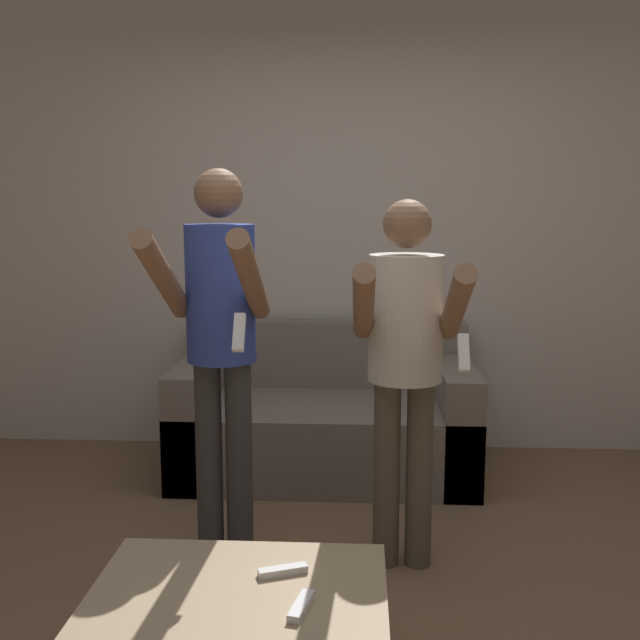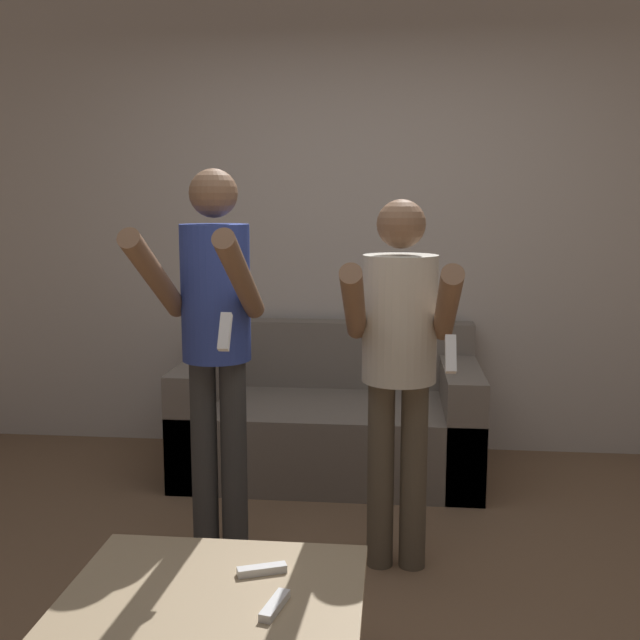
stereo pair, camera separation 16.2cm
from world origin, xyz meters
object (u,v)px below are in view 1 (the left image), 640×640
Objects in this scene: person_standing_left at (220,328)px; coffee_table at (239,601)px; remote_near at (301,606)px; person_standing_right at (406,348)px; couch at (326,422)px; remote_far at (283,571)px.

person_standing_left is 1.89× the size of coffee_table.
remote_near is at bearing -28.15° from coffee_table.
person_standing_right is 1.75× the size of coffee_table.
couch is 1.00× the size of person_standing_left.
coffee_table is at bearing -142.13° from remote_far.
remote_far is at bearing 37.87° from coffee_table.
person_standing_left is at bearing -179.48° from person_standing_right.
person_standing_left is at bearing -108.17° from couch.
couch is 10.60× the size of remote_near.
remote_near is (0.03, -2.16, 0.12)m from couch.
remote_near is 0.21m from remote_far.
coffee_table is (-0.16, -2.06, 0.07)m from couch.
remote_near is (0.19, -0.10, 0.05)m from coffee_table.
couch is 1.40m from person_standing_left.
person_standing_right is at bearing -71.71° from couch.
person_standing_left reaches higher than person_standing_right.
person_standing_left is at bearing 111.55° from remote_near.
remote_far is (0.12, 0.09, 0.05)m from coffee_table.
person_standing_right reaches higher than remote_near.
couch reaches higher than remote_near.
couch is 1.35m from person_standing_right.
person_standing_left reaches higher than coffee_table.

